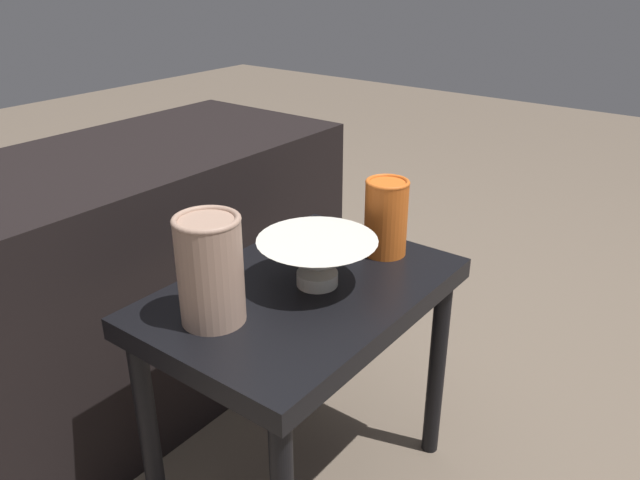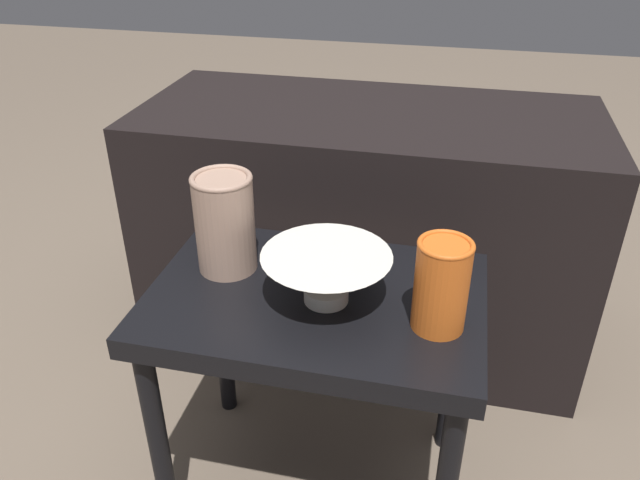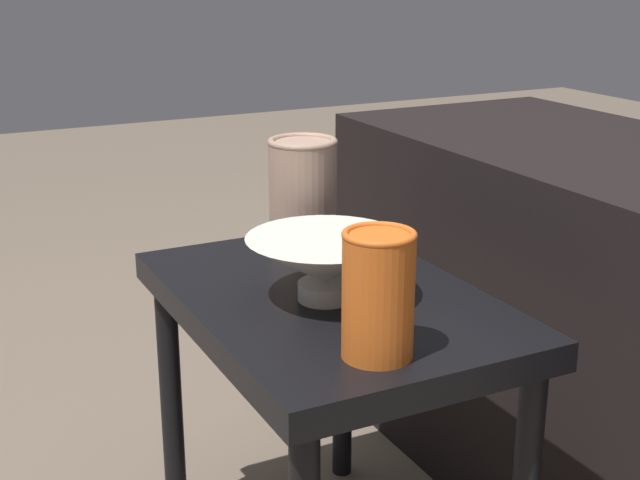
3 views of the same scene
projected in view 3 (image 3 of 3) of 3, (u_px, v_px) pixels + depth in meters
table at (328, 336)px, 1.27m from camera, size 0.58×0.39×0.48m
couch_backdrop at (610, 330)px, 1.54m from camera, size 1.10×0.50×0.63m
bowl at (325, 261)px, 1.21m from camera, size 0.22×0.22×0.09m
vase_textured_left at (303, 195)px, 1.39m from camera, size 0.11×0.11×0.18m
vase_colorful_right at (378, 293)px, 1.03m from camera, size 0.09×0.09×0.15m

